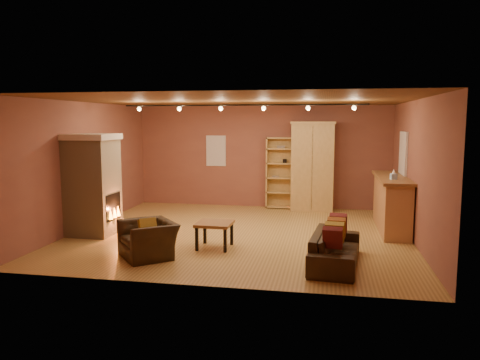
% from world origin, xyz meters
% --- Properties ---
extents(floor, '(7.00, 7.00, 0.00)m').
position_xyz_m(floor, '(0.00, 0.00, 0.00)').
color(floor, olive).
rests_on(floor, ground).
extents(ceiling, '(7.00, 7.00, 0.00)m').
position_xyz_m(ceiling, '(0.00, 0.00, 2.80)').
color(ceiling, brown).
rests_on(ceiling, back_wall).
extents(back_wall, '(7.00, 0.02, 2.80)m').
position_xyz_m(back_wall, '(0.00, 3.25, 1.40)').
color(back_wall, brown).
rests_on(back_wall, floor).
extents(left_wall, '(0.02, 6.50, 2.80)m').
position_xyz_m(left_wall, '(-3.50, 0.00, 1.40)').
color(left_wall, brown).
rests_on(left_wall, floor).
extents(right_wall, '(0.02, 6.50, 2.80)m').
position_xyz_m(right_wall, '(3.50, 0.00, 1.40)').
color(right_wall, brown).
rests_on(right_wall, floor).
extents(fireplace, '(1.01, 0.98, 2.12)m').
position_xyz_m(fireplace, '(-3.04, -0.60, 1.06)').
color(fireplace, tan).
rests_on(fireplace, floor).
extents(back_window, '(0.56, 0.04, 0.86)m').
position_xyz_m(back_window, '(-1.30, 3.23, 1.55)').
color(back_window, silver).
rests_on(back_window, back_wall).
extents(bookcase, '(0.80, 0.31, 1.95)m').
position_xyz_m(bookcase, '(0.55, 3.15, 0.99)').
color(bookcase, tan).
rests_on(bookcase, floor).
extents(armoire, '(1.17, 0.66, 2.37)m').
position_xyz_m(armoire, '(1.41, 2.95, 1.19)').
color(armoire, tan).
rests_on(armoire, floor).
extents(bar_counter, '(0.66, 2.48, 1.19)m').
position_xyz_m(bar_counter, '(3.20, 0.95, 0.60)').
color(bar_counter, tan).
rests_on(bar_counter, floor).
extents(tissue_box, '(0.13, 0.13, 0.21)m').
position_xyz_m(tissue_box, '(3.15, 0.41, 1.28)').
color(tissue_box, '#93BFEB').
rests_on(tissue_box, bar_counter).
extents(right_window, '(0.05, 0.90, 1.00)m').
position_xyz_m(right_window, '(3.47, 1.40, 1.65)').
color(right_window, silver).
rests_on(right_window, right_wall).
extents(loveseat, '(0.72, 1.91, 0.77)m').
position_xyz_m(loveseat, '(1.96, -1.84, 0.38)').
color(loveseat, black).
rests_on(loveseat, floor).
extents(armchair, '(1.11, 1.15, 0.85)m').
position_xyz_m(armchair, '(-1.27, -2.00, 0.43)').
color(armchair, black).
rests_on(armchair, floor).
extents(coffee_table, '(0.66, 0.66, 0.49)m').
position_xyz_m(coffee_table, '(-0.27, -1.20, 0.42)').
color(coffee_table, olive).
rests_on(coffee_table, floor).
extents(track_rail, '(5.20, 0.09, 0.13)m').
position_xyz_m(track_rail, '(0.00, 0.20, 2.69)').
color(track_rail, black).
rests_on(track_rail, ceiling).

